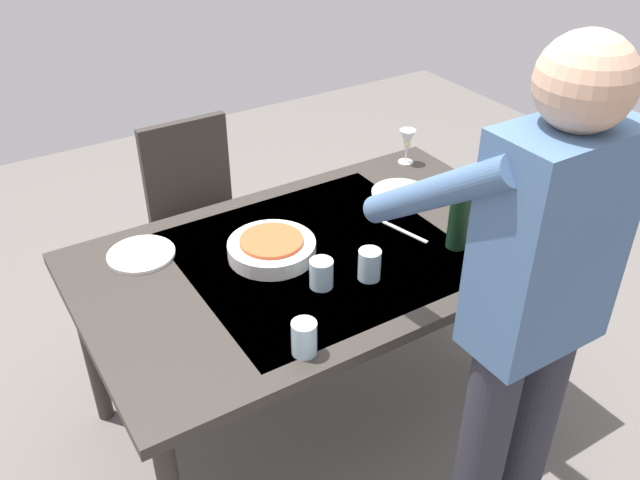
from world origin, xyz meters
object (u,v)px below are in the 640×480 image
at_px(wine_bottle, 459,219).
at_px(water_cup_near_left, 304,338).
at_px(serving_bowl_pasta, 272,248).
at_px(dinner_plate_far, 141,254).
at_px(dining_table, 320,269).
at_px(dinner_plate_near, 401,193).
at_px(chair_near, 199,210).
at_px(wine_glass_left, 407,140).
at_px(person_server, 529,308).
at_px(water_cup_far_left, 321,274).
at_px(water_cup_near_right, 369,265).

xyz_separation_m(wine_bottle, water_cup_near_left, (0.73, 0.19, -0.06)).
height_order(serving_bowl_pasta, dinner_plate_far, serving_bowl_pasta).
bearing_deg(dining_table, dinner_plate_near, -159.82).
distance_m(chair_near, wine_glass_left, 0.97).
distance_m(person_server, dinner_plate_far, 1.29).
xyz_separation_m(wine_bottle, serving_bowl_pasta, (0.57, -0.29, -0.08)).
bearing_deg(chair_near, wine_bottle, 115.35).
height_order(water_cup_near_left, water_cup_far_left, water_cup_near_left).
relative_size(chair_near, water_cup_near_left, 8.61).
height_order(wine_glass_left, water_cup_near_right, wine_glass_left).
bearing_deg(dining_table, wine_glass_left, -149.96).
bearing_deg(water_cup_near_left, chair_near, -99.20).
height_order(person_server, dinner_plate_near, person_server).
bearing_deg(wine_glass_left, chair_near, -32.27).
xyz_separation_m(dining_table, serving_bowl_pasta, (0.15, -0.07, 0.10)).
relative_size(dining_table, serving_bowl_pasta, 5.44).
distance_m(water_cup_near_left, water_cup_far_left, 0.32).
distance_m(person_server, water_cup_far_left, 0.67).
distance_m(chair_near, serving_bowl_pasta, 0.86).
xyz_separation_m(person_server, water_cup_near_left, (0.47, -0.35, -0.14)).
relative_size(wine_glass_left, dinner_plate_far, 0.66).
xyz_separation_m(person_server, water_cup_far_left, (0.27, -0.59, -0.15)).
height_order(wine_bottle, water_cup_near_left, wine_bottle).
height_order(dinner_plate_near, dinner_plate_far, same).
distance_m(chair_near, person_server, 1.71).
relative_size(person_server, serving_bowl_pasta, 5.63).
height_order(wine_glass_left, water_cup_near_left, wine_glass_left).
relative_size(water_cup_near_left, water_cup_near_right, 1.01).
xyz_separation_m(water_cup_far_left, dinner_plate_near, (-0.58, -0.34, -0.04)).
bearing_deg(person_server, serving_bowl_pasta, -68.76).
distance_m(water_cup_near_right, water_cup_far_left, 0.16).
relative_size(wine_glass_left, water_cup_far_left, 1.56).
xyz_separation_m(serving_bowl_pasta, dinner_plate_far, (0.38, -0.24, -0.03)).
distance_m(person_server, wine_bottle, 0.60).
height_order(person_server, wine_glass_left, person_server).
bearing_deg(water_cup_near_left, water_cup_far_left, -130.68).
bearing_deg(water_cup_near_right, dining_table, -74.96).
relative_size(wine_bottle, wine_glass_left, 1.96).
relative_size(dining_table, water_cup_far_left, 16.90).
xyz_separation_m(water_cup_near_right, serving_bowl_pasta, (0.21, -0.28, -0.02)).
bearing_deg(water_cup_far_left, chair_near, -90.13).
relative_size(chair_near, dinner_plate_far, 3.96).
bearing_deg(water_cup_near_left, wine_bottle, -165.49).
bearing_deg(dining_table, dinner_plate_far, -29.84).
bearing_deg(serving_bowl_pasta, wine_bottle, 153.55).
bearing_deg(water_cup_near_left, water_cup_near_right, -151.65).
height_order(dining_table, dinner_plate_far, dinner_plate_far).
bearing_deg(chair_near, wine_glass_left, 147.73).
xyz_separation_m(chair_near, serving_bowl_pasta, (0.05, 0.81, 0.27)).
distance_m(serving_bowl_pasta, dinner_plate_near, 0.65).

